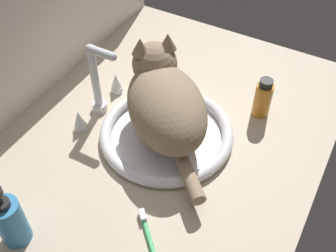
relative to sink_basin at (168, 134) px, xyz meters
The scene contains 8 objects.
countertop 6.40cm from the sink_basin, behind, with size 111.66×73.53×3.00cm, color #B7A88E.
backsplash_wall 40.84cm from the sink_basin, 98.53° to the left, with size 111.66×2.40×33.93cm, color silver.
sink_basin is the anchor object (origin of this frame).
faucet 20.91cm from the sink_basin, 90.00° to the left, with size 19.35×9.28×20.40cm.
cat 9.71cm from the sink_basin, 45.48° to the left, with size 32.79×33.10×19.35cm.
amber_bottle 25.54cm from the sink_basin, 41.65° to the right, with size 4.39×4.39×11.16cm.
soap_pump_bottle 40.69cm from the sink_basin, 160.84° to the left, with size 5.65×5.65×16.16cm.
toothbrush 30.04cm from the sink_basin, 156.91° to the right, with size 13.81×14.04×1.70cm.
Camera 1 is at (-53.91, -33.50, 78.80)cm, focal length 44.34 mm.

